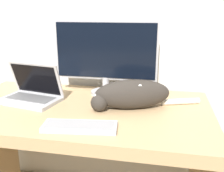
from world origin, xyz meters
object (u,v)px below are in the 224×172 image
Objects in this scene: external_keyboard at (80,126)px; monitor at (106,55)px; laptop at (32,93)px; cat at (131,94)px.

monitor is at bearing 82.42° from external_keyboard.
laptop is 0.49m from external_keyboard.
laptop reaches higher than cat.
monitor reaches higher than cat.
laptop is 0.64× the size of cat.
laptop is at bearing 135.15° from external_keyboard.
laptop is at bearing 160.62° from cat.
cat is (0.19, -0.21, -0.16)m from monitor.
cat is (0.58, -0.01, 0.04)m from laptop.
cat is (0.19, 0.29, 0.07)m from external_keyboard.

